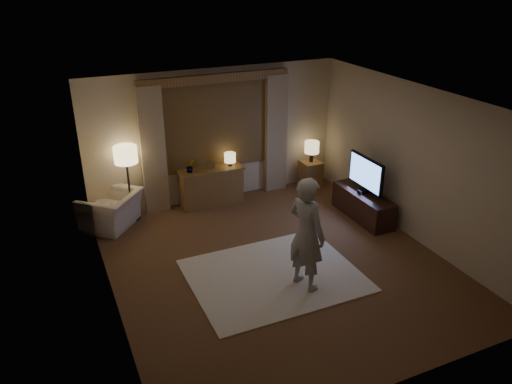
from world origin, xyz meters
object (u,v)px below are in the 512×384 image
side_table (311,174)px  person (307,234)px  sideboard (211,187)px  tv_stand (363,205)px  armchair (111,210)px

side_table → person: size_ratio=0.33×
sideboard → person: bearing=-84.6°
side_table → sideboard: bearing=178.7°
sideboard → tv_stand: (2.36, -1.70, -0.10)m
armchair → side_table: bearing=131.8°
sideboard → armchair: sideboard is taller
armchair → person: size_ratio=0.57×
sideboard → side_table: size_ratio=2.14×
armchair → side_table: 4.13m
side_table → tv_stand: size_ratio=0.40×
sideboard → person: size_ratio=0.70×
tv_stand → armchair: bearing=160.1°
armchair → person: 3.82m
armchair → sideboard: bearing=134.7°
side_table → tv_stand: 1.66m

